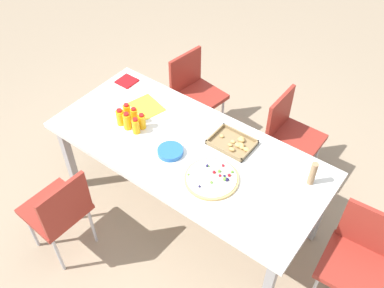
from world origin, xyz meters
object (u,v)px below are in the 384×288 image
juice_bottle_1 (127,121)px  fruit_pizza (212,178)px  chair_near_left (59,210)px  chair_far_right (289,132)px  napkin_stack (127,81)px  paper_folder (147,107)px  juice_bottle_5 (142,121)px  snack_tray (234,143)px  party_table (187,153)px  cardboard_tube (313,174)px  chair_end (359,255)px  plate_stack (170,151)px  juice_bottle_3 (127,112)px  chair_far_left (194,89)px  juice_bottle_0 (120,117)px  juice_bottle_2 (136,126)px  juice_bottle_4 (134,116)px

juice_bottle_1 → fruit_pizza: bearing=-2.3°
chair_near_left → chair_far_right: 1.92m
napkin_stack → paper_folder: bearing=-22.5°
juice_bottle_5 → snack_tray: juice_bottle_5 is taller
fruit_pizza → paper_folder: 0.90m
party_table → chair_near_left: 0.99m
snack_tray → cardboard_tube: size_ratio=1.68×
chair_end → plate_stack: chair_end is taller
snack_tray → juice_bottle_3: bearing=-162.6°
chair_far_left → juice_bottle_0: bearing=8.5°
chair_far_right → plate_stack: (-0.48, -0.97, 0.27)m
juice_bottle_5 → chair_far_left: bearing=100.6°
party_table → paper_folder: bearing=163.0°
party_table → chair_far_left: chair_far_left is taller
juice_bottle_2 → cardboard_tube: bearing=15.0°
cardboard_tube → juice_bottle_3: bearing=-169.6°
juice_bottle_3 → cardboard_tube: (1.41, 0.26, 0.03)m
juice_bottle_5 → juice_bottle_0: bearing=-156.9°
chair_end → juice_bottle_5: (-1.72, -0.12, 0.31)m
juice_bottle_2 → plate_stack: (0.34, -0.01, -0.05)m
paper_folder → party_table: bearing=-17.0°
juice_bottle_1 → juice_bottle_2: (0.08, 0.00, -0.01)m
plate_stack → cardboard_tube: cardboard_tube is taller
fruit_pizza → chair_end: bearing=12.8°
chair_far_left → juice_bottle_2: 1.00m
juice_bottle_5 → cardboard_tube: 1.28m
juice_bottle_1 → cardboard_tube: bearing=14.3°
party_table → snack_tray: snack_tray is taller
juice_bottle_3 → juice_bottle_5: size_ratio=1.08×
cardboard_tube → snack_tray: bearing=-179.5°
chair_end → fruit_pizza: (-1.01, -0.23, 0.26)m
juice_bottle_1 → napkin_stack: 0.59m
juice_bottle_1 → juice_bottle_5: bearing=40.9°
chair_far_left → juice_bottle_4: 0.92m
juice_bottle_0 → juice_bottle_1: size_ratio=0.95×
juice_bottle_0 → paper_folder: (0.02, 0.27, -0.06)m
juice_bottle_1 → snack_tray: 0.81m
juice_bottle_0 → fruit_pizza: size_ratio=0.38×
juice_bottle_2 → snack_tray: size_ratio=0.44×
party_table → chair_near_left: (-0.49, -0.84, -0.19)m
juice_bottle_2 → plate_stack: size_ratio=0.74×
chair_far_right → napkin_stack: bearing=-67.5°
juice_bottle_3 → napkin_stack: (-0.33, 0.34, -0.06)m
chair_far_right → paper_folder: size_ratio=3.19×
juice_bottle_2 → fruit_pizza: bearing=-2.9°
juice_bottle_3 → chair_far_left: bearing=90.3°
juice_bottle_0 → juice_bottle_5: (0.16, 0.07, -0.00)m
chair_far_right → plate_stack: bearing=-26.4°
juice_bottle_5 → paper_folder: juice_bottle_5 is taller
chair_far_left → chair_far_right: bearing=99.0°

